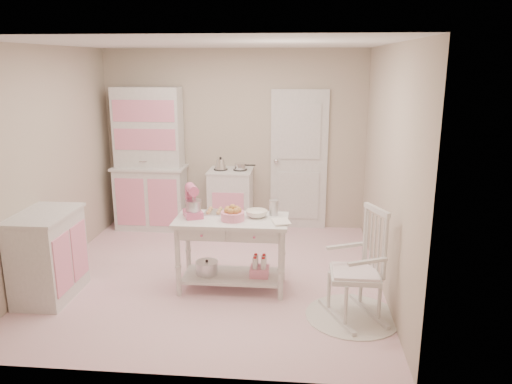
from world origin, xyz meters
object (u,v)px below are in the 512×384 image
at_px(hutch, 149,159).
at_px(bread_basket, 233,216).
at_px(stove, 231,201).
at_px(base_cabinet, 48,255).
at_px(stand_mixer, 193,202).
at_px(work_table, 232,254).
at_px(rocking_chair, 355,264).

distance_m(hutch, bread_basket, 2.50).
relative_size(hutch, stove, 2.26).
xyz_separation_m(hutch, base_cabinet, (-0.41, -2.31, -0.58)).
xyz_separation_m(base_cabinet, stand_mixer, (1.47, 0.39, 0.51)).
height_order(stove, work_table, stove).
relative_size(stove, bread_basket, 3.68).
relative_size(hutch, stand_mixer, 6.12).
bearing_deg(rocking_chair, work_table, 132.94).
bearing_deg(stove, base_cabinet, -125.39).
height_order(work_table, bread_basket, bread_basket).
distance_m(base_cabinet, stand_mixer, 1.60).
bearing_deg(stand_mixer, stove, 61.55).
height_order(base_cabinet, work_table, base_cabinet).
bearing_deg(hutch, stand_mixer, -61.10).
height_order(hutch, stove, hutch).
bearing_deg(rocking_chair, bread_basket, 134.59).
bearing_deg(bread_basket, hutch, 127.00).
bearing_deg(base_cabinet, stove, 54.61).
xyz_separation_m(base_cabinet, rocking_chair, (3.15, -0.16, 0.09)).
relative_size(stove, rocking_chair, 0.84).
height_order(hutch, bread_basket, hutch).
relative_size(stand_mixer, bread_basket, 1.36).
bearing_deg(stand_mixer, rocking_chair, -42.36).
xyz_separation_m(rocking_chair, stand_mixer, (-1.68, 0.55, 0.42)).
relative_size(rocking_chair, work_table, 0.92).
distance_m(hutch, rocking_chair, 3.73).
bearing_deg(stove, stand_mixer, -94.25).
height_order(stove, bread_basket, stove).
bearing_deg(hutch, stove, -2.39).
bearing_deg(rocking_chair, stove, 98.27).
bearing_deg(rocking_chair, hutch, 113.75).
height_order(base_cabinet, bread_basket, base_cabinet).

